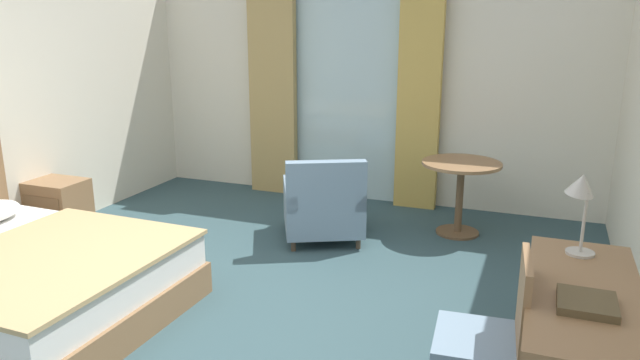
{
  "coord_description": "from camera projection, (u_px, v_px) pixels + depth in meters",
  "views": [
    {
      "loc": [
        1.89,
        -3.1,
        2.01
      ],
      "look_at": [
        0.57,
        0.34,
        1.0
      ],
      "focal_mm": 33.36,
      "sensor_mm": 36.0,
      "label": 1
    }
  ],
  "objects": [
    {
      "name": "desk_lamp",
      "position": [
        581.0,
        194.0,
        3.26
      ],
      "size": [
        0.2,
        0.19,
        0.47
      ],
      "color": "#B7B2A8",
      "rests_on": "writing_desk"
    },
    {
      "name": "curtain_panel_left",
      "position": [
        273.0,
        87.0,
        6.82
      ],
      "size": [
        0.56,
        0.1,
        2.48
      ],
      "primitive_type": "cube",
      "color": "tan",
      "rests_on": "ground"
    },
    {
      "name": "armchair_by_window",
      "position": [
        323.0,
        207.0,
        5.5
      ],
      "size": [
        0.97,
        0.99,
        0.82
      ],
      "color": "gray",
      "rests_on": "ground"
    },
    {
      "name": "bed",
      "position": [
        12.0,
        278.0,
        4.12
      ],
      "size": [
        2.13,
        1.7,
        1.09
      ],
      "color": "olive",
      "rests_on": "ground"
    },
    {
      "name": "closed_book",
      "position": [
        587.0,
        303.0,
        2.71
      ],
      "size": [
        0.26,
        0.27,
        0.04
      ],
      "primitive_type": "cube",
      "rotation": [
        0.0,
        0.0,
        -0.0
      ],
      "color": "brown",
      "rests_on": "writing_desk"
    },
    {
      "name": "desk_chair",
      "position": [
        496.0,
        329.0,
        2.99
      ],
      "size": [
        0.47,
        0.5,
        0.89
      ],
      "color": "gray",
      "rests_on": "ground"
    },
    {
      "name": "writing_desk",
      "position": [
        583.0,
        307.0,
        2.91
      ],
      "size": [
        0.54,
        1.38,
        0.74
      ],
      "color": "olive",
      "rests_on": "ground"
    },
    {
      "name": "round_cafe_table",
      "position": [
        461.0,
        180.0,
        5.6
      ],
      "size": [
        0.74,
        0.74,
        0.71
      ],
      "color": "olive",
      "rests_on": "ground"
    },
    {
      "name": "balcony_glass_door",
      "position": [
        345.0,
        99.0,
        6.64
      ],
      "size": [
        1.26,
        0.02,
        2.28
      ],
      "primitive_type": "cube",
      "color": "silver",
      "rests_on": "ground"
    },
    {
      "name": "wall_back",
      "position": [
        368.0,
        85.0,
        6.59
      ],
      "size": [
        5.34,
        0.12,
        2.59
      ],
      "primitive_type": "cube",
      "color": "silver",
      "rests_on": "ground"
    },
    {
      "name": "ground",
      "position": [
        223.0,
        336.0,
        3.99
      ],
      "size": [
        5.74,
        7.09,
        0.1
      ],
      "primitive_type": "cube",
      "color": "#334C51"
    },
    {
      "name": "curtain_panel_right",
      "position": [
        419.0,
        94.0,
        6.23
      ],
      "size": [
        0.45,
        0.1,
        2.48
      ],
      "primitive_type": "cube",
      "color": "tan",
      "rests_on": "ground"
    },
    {
      "name": "nightstand",
      "position": [
        59.0,
        209.0,
        5.58
      ],
      "size": [
        0.49,
        0.4,
        0.55
      ],
      "color": "olive",
      "rests_on": "ground"
    }
  ]
}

